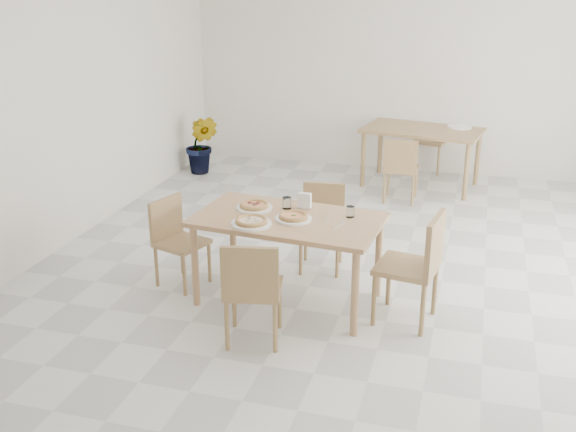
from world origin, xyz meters
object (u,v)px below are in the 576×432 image
(main_table, at_px, (288,227))
(chair_north, at_px, (322,220))
(chair_back_s, at_px, (401,166))
(napkin_holder, at_px, (304,201))
(plate_empty, at_px, (460,127))
(potted_plant, at_px, (202,145))
(tumbler_b, at_px, (287,203))
(chair_east, at_px, (418,261))
(chair_west, at_px, (175,235))
(chair_south, at_px, (252,286))
(pizza_mushroom, at_px, (251,221))
(plate_margherita, at_px, (293,219))
(plate_mushroom, at_px, (251,223))
(pizza_margherita, at_px, (293,216))
(pizza_pepperoni, at_px, (254,205))
(second_table, at_px, (422,135))
(plate_pepperoni, at_px, (254,208))
(chair_back_n, at_px, (434,135))

(main_table, bearing_deg, chair_north, 87.31)
(main_table, relative_size, chair_back_s, 1.99)
(napkin_holder, xyz_separation_m, plate_empty, (1.11, 3.50, -0.06))
(potted_plant, bearing_deg, tumbler_b, -55.77)
(chair_back_s, height_order, potted_plant, potted_plant)
(chair_east, height_order, napkin_holder, chair_east)
(chair_west, bearing_deg, tumbler_b, -63.99)
(chair_south, xyz_separation_m, plate_empty, (1.24, 4.50, 0.27))
(chair_west, distance_m, pizza_mushroom, 0.93)
(plate_margherita, relative_size, plate_mushroom, 0.92)
(pizza_margherita, bearing_deg, chair_east, -2.10)
(chair_west, xyz_separation_m, potted_plant, (-1.12, 3.22, -0.05))
(chair_north, height_order, plate_margherita, chair_north)
(pizza_mushroom, relative_size, pizza_pepperoni, 0.97)
(main_table, xyz_separation_m, plate_empty, (1.19, 3.74, 0.09))
(main_table, distance_m, napkin_holder, 0.29)
(main_table, distance_m, plate_mushroom, 0.34)
(second_table, bearing_deg, potted_plant, -165.36)
(plate_pepperoni, bearing_deg, pizza_margherita, -23.07)
(plate_empty, bearing_deg, pizza_mushroom, -109.67)
(napkin_holder, relative_size, chair_back_n, 0.17)
(chair_west, relative_size, second_table, 0.50)
(pizza_pepperoni, bearing_deg, plate_pepperoni, 180.00)
(pizza_mushroom, height_order, second_table, pizza_mushroom)
(pizza_mushroom, xyz_separation_m, chair_back_n, (1.07, 4.59, -0.30))
(pizza_mushroom, xyz_separation_m, tumbler_b, (0.16, 0.44, 0.02))
(napkin_holder, bearing_deg, chair_south, -96.01)
(plate_mushroom, height_order, pizza_margherita, pizza_margherita)
(main_table, bearing_deg, chair_back_n, 84.51)
(plate_margherita, bearing_deg, pizza_pepperoni, 156.93)
(chair_west, xyz_separation_m, plate_pepperoni, (0.72, 0.06, 0.31))
(chair_back_s, xyz_separation_m, potted_plant, (-2.75, 0.49, -0.06))
(pizza_pepperoni, xyz_separation_m, plate_empty, (1.52, 3.61, -0.02))
(chair_west, height_order, napkin_holder, napkin_holder)
(chair_north, height_order, napkin_holder, napkin_holder)
(chair_east, relative_size, potted_plant, 1.13)
(chair_west, relative_size, chair_east, 0.85)
(chair_north, distance_m, plate_empty, 3.17)
(chair_east, xyz_separation_m, tumbler_b, (-1.14, 0.28, 0.27))
(chair_south, relative_size, second_table, 0.53)
(pizza_margherita, relative_size, pizza_mushroom, 0.97)
(pizza_margherita, relative_size, pizza_pepperoni, 0.93)
(chair_back_s, bearing_deg, chair_west, 59.28)
(plate_mushroom, relative_size, plate_empty, 1.07)
(plate_empty, xyz_separation_m, potted_plant, (-3.35, -0.45, -0.36))
(chair_back_s, distance_m, potted_plant, 2.79)
(pizza_margherita, bearing_deg, chair_back_s, 79.61)
(plate_margherita, relative_size, plate_pepperoni, 0.97)
(main_table, relative_size, chair_west, 2.04)
(main_table, xyz_separation_m, plate_pepperoni, (-0.33, 0.12, 0.09))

